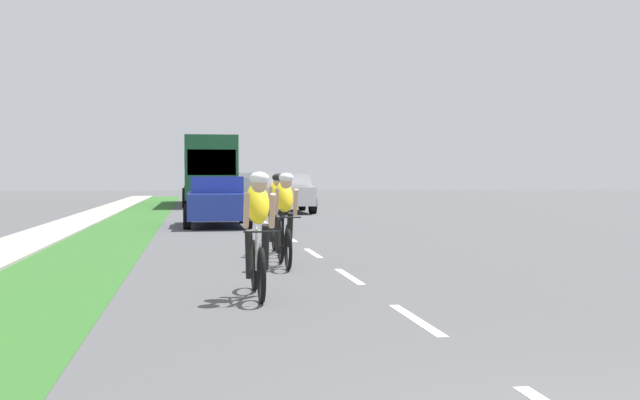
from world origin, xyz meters
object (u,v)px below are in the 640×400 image
Objects in this scene: cyclist_lead at (258,233)px; bus_dark_green at (209,168)px; cyclist_distant at (277,212)px; pickup_white at (285,193)px; sedan_blue at (216,201)px; cyclist_trailing at (285,219)px; suv_silver at (241,184)px.

cyclist_lead is 0.15× the size of bus_dark_green.
cyclist_distant is 17.13m from pickup_white.
cyclist_lead is 22.46m from pickup_white.
sedan_blue is at bearing 96.18° from cyclist_distant.
cyclist_trailing is 28.69m from bus_dark_green.
pickup_white is 10.01m from bus_dark_green.
cyclist_trailing reaches higher than sedan_blue.
cyclist_lead is at bearing -98.85° from cyclist_distant.
pickup_white is (2.30, 19.17, 0.02)m from cyclist_trailing.
cyclist_trailing is 0.37× the size of suv_silver.
cyclist_distant is at bearing 87.00° from cyclist_trailing.
bus_dark_green is (0.14, 17.87, 1.21)m from sedan_blue.
sedan_blue is 0.84× the size of pickup_white.
cyclist_lead is 5.33m from cyclist_distant.
cyclist_lead is 31.76m from bus_dark_green.
cyclist_trailing is 0.40× the size of sedan_blue.
suv_silver is at bearing 87.34° from cyclist_distant.
sedan_blue is 17.91m from bus_dark_green.
cyclist_trailing is 1.00× the size of cyclist_distant.
suv_silver is (2.19, 46.96, 0.14)m from cyclist_trailing.
cyclist_trailing is 0.15× the size of bus_dark_green.
cyclist_trailing and cyclist_distant have the same top height.
cyclist_lead is at bearing -97.70° from pickup_white.
bus_dark_green reaches higher than cyclist_trailing.
cyclist_distant reaches higher than sedan_blue.
cyclist_distant is 0.15× the size of bus_dark_green.
pickup_white is at bearing 83.15° from cyclist_trailing.
pickup_white is (2.19, 16.99, 0.02)m from cyclist_distant.
cyclist_lead and cyclist_distant have the same top height.
cyclist_lead reaches higher than sedan_blue.
bus_dark_green is at bearing 91.71° from cyclist_distant.
bus_dark_green reaches higher than cyclist_lead.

